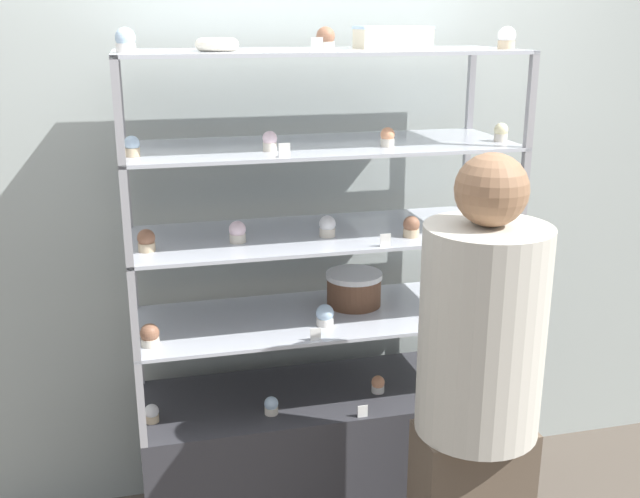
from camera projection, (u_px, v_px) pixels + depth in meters
name	position (u px, v px, depth m)	size (l,w,h in m)	color
back_wall	(297.00, 183.00, 2.96)	(8.00, 0.05, 2.60)	#A8B2AD
display_base	(320.00, 458.00, 2.90)	(1.32, 0.48, 0.58)	#333338
display_riser_lower	(320.00, 319.00, 2.72)	(1.32, 0.48, 0.31)	#99999E
display_riser_middle	(320.00, 237.00, 2.63)	(1.32, 0.48, 0.31)	#99999E
display_riser_upper	(320.00, 150.00, 2.54)	(1.32, 0.48, 0.31)	#99999E
display_riser_top	(320.00, 55.00, 2.45)	(1.32, 0.48, 0.31)	#99999E
layer_cake_centerpiece	(354.00, 289.00, 2.79)	(0.21, 0.21, 0.13)	brown
sheet_cake_frosted	(393.00, 37.00, 2.52)	(0.25, 0.14, 0.07)	beige
cupcake_0	(152.00, 413.00, 2.59)	(0.05, 0.05, 0.07)	#CCB28C
cupcake_1	(271.00, 406.00, 2.64)	(0.05, 0.05, 0.07)	beige
cupcake_2	(378.00, 384.00, 2.79)	(0.05, 0.05, 0.07)	white
cupcake_3	(478.00, 371.00, 2.90)	(0.05, 0.05, 0.07)	beige
price_tag_0	(363.00, 411.00, 2.62)	(0.04, 0.00, 0.04)	white
cupcake_4	(150.00, 335.00, 2.45)	(0.06, 0.06, 0.08)	beige
cupcake_5	(325.00, 315.00, 2.61)	(0.06, 0.06, 0.08)	white
cupcake_6	(479.00, 298.00, 2.78)	(0.06, 0.06, 0.08)	#CCB28C
price_tag_1	(315.00, 334.00, 2.49)	(0.04, 0.00, 0.04)	white
cupcake_7	(146.00, 241.00, 2.40)	(0.06, 0.06, 0.07)	#CCB28C
cupcake_8	(237.00, 232.00, 2.50)	(0.06, 0.06, 0.07)	beige
cupcake_9	(327.00, 226.00, 2.57)	(0.06, 0.06, 0.07)	beige
cupcake_10	(411.00, 227.00, 2.56)	(0.06, 0.06, 0.07)	#CCB28C
cupcake_11	(496.00, 221.00, 2.63)	(0.06, 0.06, 0.07)	white
price_tag_2	(385.00, 240.00, 2.45)	(0.04, 0.00, 0.04)	white
cupcake_12	(132.00, 146.00, 2.30)	(0.05, 0.05, 0.06)	#CCB28C
cupcake_13	(270.00, 141.00, 2.39)	(0.05, 0.05, 0.06)	beige
cupcake_14	(387.00, 137.00, 2.48)	(0.05, 0.05, 0.06)	beige
cupcake_15	(501.00, 132.00, 2.58)	(0.05, 0.05, 0.06)	beige
price_tag_3	(284.00, 150.00, 2.28)	(0.04, 0.00, 0.04)	white
cupcake_16	(125.00, 41.00, 2.20)	(0.06, 0.06, 0.07)	white
cupcake_17	(325.00, 39.00, 2.36)	(0.06, 0.06, 0.07)	beige
cupcake_18	(507.00, 38.00, 2.48)	(0.06, 0.06, 0.07)	#CCB28C
price_tag_4	(317.00, 45.00, 2.22)	(0.04, 0.00, 0.04)	white
donut_glazed	(217.00, 44.00, 2.33)	(0.14, 0.14, 0.04)	#EFE5CC
customer_figure	(477.00, 395.00, 2.24)	(0.37, 0.37, 1.57)	brown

